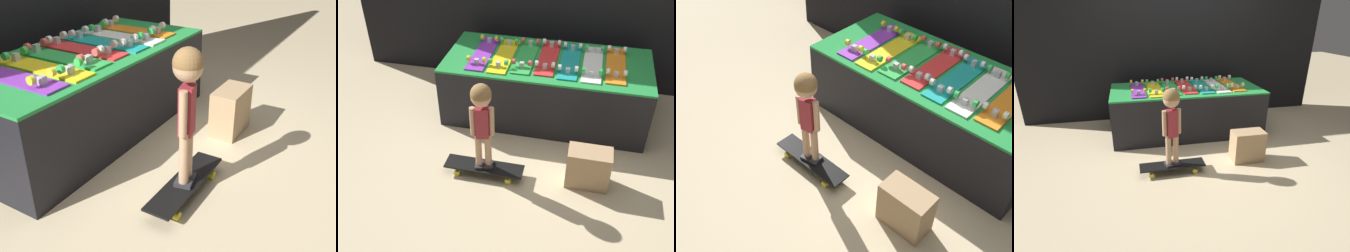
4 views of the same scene
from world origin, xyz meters
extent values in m
plane|color=beige|center=(0.00, 0.00, 0.00)|extent=(16.00, 16.00, 0.00)
cube|color=black|center=(0.00, 1.34, 1.29)|extent=(4.70, 0.10, 2.57)
cube|color=black|center=(0.00, 0.63, 0.31)|extent=(2.01, 0.92, 0.61)
cube|color=#23893D|center=(0.00, 0.63, 0.62)|extent=(2.01, 0.92, 0.02)
cube|color=purple|center=(-0.65, 0.61, 0.64)|extent=(0.18, 0.73, 0.01)
cube|color=#B7B7BC|center=(-0.65, 0.85, 0.67)|extent=(0.04, 0.04, 0.05)
cylinder|color=yellow|center=(-0.57, 0.85, 0.70)|extent=(0.03, 0.05, 0.05)
cylinder|color=yellow|center=(-0.72, 0.85, 0.70)|extent=(0.03, 0.05, 0.05)
cube|color=#B7B7BC|center=(-0.65, 0.37, 0.67)|extent=(0.04, 0.04, 0.05)
cylinder|color=yellow|center=(-0.57, 0.37, 0.70)|extent=(0.03, 0.05, 0.05)
cylinder|color=yellow|center=(-0.72, 0.37, 0.70)|extent=(0.03, 0.05, 0.05)
cube|color=yellow|center=(-0.43, 0.60, 0.64)|extent=(0.18, 0.73, 0.01)
cube|color=#B7B7BC|center=(-0.43, 0.84, 0.67)|extent=(0.04, 0.04, 0.05)
cylinder|color=green|center=(-0.36, 0.84, 0.70)|extent=(0.03, 0.05, 0.05)
cylinder|color=green|center=(-0.51, 0.84, 0.70)|extent=(0.03, 0.05, 0.05)
cube|color=#B7B7BC|center=(-0.43, 0.36, 0.67)|extent=(0.04, 0.04, 0.05)
cylinder|color=green|center=(-0.36, 0.36, 0.70)|extent=(0.03, 0.05, 0.05)
cylinder|color=green|center=(-0.51, 0.36, 0.70)|extent=(0.03, 0.05, 0.05)
cube|color=green|center=(-0.22, 0.64, 0.64)|extent=(0.18, 0.73, 0.01)
cube|color=#B7B7BC|center=(-0.22, 0.88, 0.67)|extent=(0.04, 0.04, 0.05)
cylinder|color=#D84C4C|center=(-0.14, 0.88, 0.70)|extent=(0.03, 0.05, 0.05)
cylinder|color=#D84C4C|center=(-0.29, 0.88, 0.70)|extent=(0.03, 0.05, 0.05)
cube|color=#B7B7BC|center=(-0.22, 0.40, 0.67)|extent=(0.04, 0.04, 0.05)
cylinder|color=#D84C4C|center=(-0.14, 0.40, 0.70)|extent=(0.03, 0.05, 0.05)
cylinder|color=#D84C4C|center=(-0.29, 0.40, 0.70)|extent=(0.03, 0.05, 0.05)
cube|color=red|center=(0.00, 0.66, 0.64)|extent=(0.18, 0.73, 0.01)
cube|color=#B7B7BC|center=(0.00, 0.90, 0.67)|extent=(0.04, 0.04, 0.05)
cylinder|color=white|center=(0.08, 0.90, 0.70)|extent=(0.03, 0.05, 0.05)
cylinder|color=white|center=(-0.08, 0.90, 0.70)|extent=(0.03, 0.05, 0.05)
cube|color=#B7B7BC|center=(0.00, 0.42, 0.67)|extent=(0.04, 0.04, 0.05)
cylinder|color=white|center=(0.08, 0.42, 0.70)|extent=(0.03, 0.05, 0.05)
cylinder|color=white|center=(-0.08, 0.42, 0.70)|extent=(0.03, 0.05, 0.05)
cube|color=teal|center=(0.22, 0.63, 0.64)|extent=(0.18, 0.73, 0.01)
cube|color=#B7B7BC|center=(0.22, 0.87, 0.67)|extent=(0.04, 0.04, 0.05)
cylinder|color=white|center=(0.29, 0.87, 0.70)|extent=(0.03, 0.05, 0.05)
cylinder|color=white|center=(0.14, 0.87, 0.70)|extent=(0.03, 0.05, 0.05)
cube|color=#B7B7BC|center=(0.22, 0.39, 0.67)|extent=(0.04, 0.04, 0.05)
cylinder|color=white|center=(0.29, 0.39, 0.70)|extent=(0.03, 0.05, 0.05)
cylinder|color=white|center=(0.14, 0.39, 0.70)|extent=(0.03, 0.05, 0.05)
cube|color=white|center=(0.43, 0.63, 0.64)|extent=(0.18, 0.73, 0.01)
cube|color=#B7B7BC|center=(0.43, 0.87, 0.67)|extent=(0.04, 0.04, 0.05)
cylinder|color=green|center=(0.51, 0.87, 0.70)|extent=(0.03, 0.05, 0.05)
cylinder|color=green|center=(0.36, 0.87, 0.70)|extent=(0.03, 0.05, 0.05)
cube|color=#B7B7BC|center=(0.43, 0.38, 0.67)|extent=(0.04, 0.04, 0.05)
cylinder|color=green|center=(0.51, 0.38, 0.70)|extent=(0.03, 0.05, 0.05)
cylinder|color=green|center=(0.36, 0.38, 0.70)|extent=(0.03, 0.05, 0.05)
cube|color=orange|center=(0.65, 0.65, 0.64)|extent=(0.18, 0.73, 0.01)
cube|color=#B7B7BC|center=(0.65, 0.90, 0.67)|extent=(0.04, 0.04, 0.05)
cylinder|color=white|center=(0.72, 0.90, 0.70)|extent=(0.03, 0.05, 0.05)
cylinder|color=white|center=(0.57, 0.90, 0.70)|extent=(0.03, 0.05, 0.05)
cube|color=#B7B7BC|center=(0.65, 0.41, 0.67)|extent=(0.04, 0.04, 0.05)
cylinder|color=white|center=(0.72, 0.41, 0.70)|extent=(0.03, 0.05, 0.05)
cylinder|color=white|center=(0.57, 0.41, 0.70)|extent=(0.03, 0.05, 0.05)
cube|color=black|center=(-0.38, -0.42, 0.08)|extent=(0.69, 0.17, 0.01)
cube|color=#B7B7BC|center=(-0.15, -0.42, 0.05)|extent=(0.04, 0.04, 0.05)
cylinder|color=yellow|center=(-0.15, -0.34, 0.03)|extent=(0.05, 0.03, 0.05)
cylinder|color=yellow|center=(-0.15, -0.49, 0.03)|extent=(0.05, 0.03, 0.05)
cube|color=#B7B7BC|center=(-0.60, -0.42, 0.05)|extent=(0.04, 0.04, 0.05)
cylinder|color=yellow|center=(-0.60, -0.34, 0.03)|extent=(0.05, 0.03, 0.05)
cylinder|color=yellow|center=(-0.60, -0.49, 0.03)|extent=(0.05, 0.03, 0.05)
cube|color=#2D2D33|center=(-0.34, -0.41, 0.10)|extent=(0.09, 0.12, 0.02)
cylinder|color=tan|center=(-0.34, -0.41, 0.28)|extent=(0.06, 0.06, 0.33)
cube|color=#2D2D33|center=(-0.41, -0.42, 0.10)|extent=(0.09, 0.12, 0.02)
cylinder|color=tan|center=(-0.41, -0.42, 0.28)|extent=(0.06, 0.06, 0.33)
cube|color=maroon|center=(-0.38, -0.42, 0.56)|extent=(0.12, 0.09, 0.29)
cylinder|color=tan|center=(-0.30, -0.40, 0.57)|extent=(0.05, 0.05, 0.26)
cylinder|color=tan|center=(-0.45, -0.43, 0.57)|extent=(0.05, 0.05, 0.26)
sphere|color=tan|center=(-0.38, -0.42, 0.81)|extent=(0.16, 0.16, 0.16)
sphere|color=olive|center=(-0.38, -0.42, 0.83)|extent=(0.17, 0.17, 0.17)
cube|color=tan|center=(0.51, -0.33, 0.18)|extent=(0.36, 0.20, 0.35)
camera|label=1|loc=(-2.08, -1.31, 1.48)|focal=42.00mm
camera|label=2|loc=(0.38, -2.82, 2.43)|focal=42.00mm
camera|label=3|loc=(1.35, -1.82, 2.41)|focal=42.00mm
camera|label=4|loc=(-0.76, -2.78, 1.55)|focal=28.00mm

